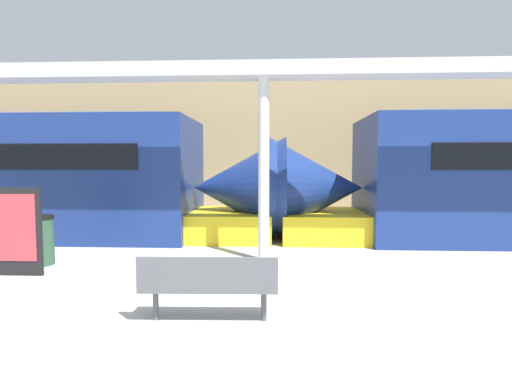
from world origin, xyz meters
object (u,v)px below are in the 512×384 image
(support_column_near, at_px, (264,171))
(trash_bin, at_px, (40,240))
(bench_near, at_px, (209,283))
(poster_board, at_px, (11,231))

(support_column_near, bearing_deg, trash_bin, -172.89)
(trash_bin, relative_size, support_column_near, 0.26)
(trash_bin, bearing_deg, bench_near, -35.55)
(bench_near, relative_size, poster_board, 1.10)
(bench_near, xyz_separation_m, support_column_near, (0.57, 3.17, 1.30))
(bench_near, distance_m, poster_board, 4.20)
(bench_near, xyz_separation_m, poster_board, (-3.74, 1.90, 0.28))
(trash_bin, distance_m, poster_board, 0.80)
(trash_bin, relative_size, poster_board, 0.62)
(bench_near, distance_m, trash_bin, 4.53)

